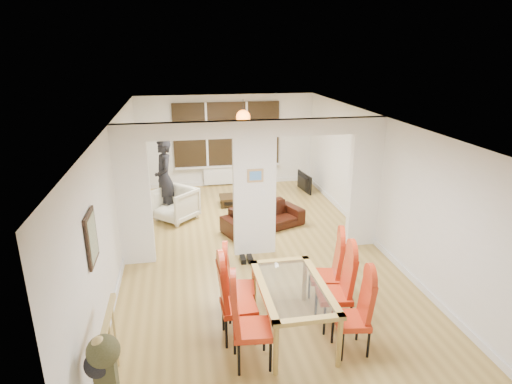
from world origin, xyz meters
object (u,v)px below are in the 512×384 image
object	(u,v)px
dining_chair_lb	(239,301)
bottle	(244,189)
dining_chair_ra	(352,315)
dining_table	(292,309)
dining_chair_lc	(240,284)
armchair	(175,204)
dining_chair_rc	(325,272)
coffee_table	(241,200)
television	(301,182)
dining_chair_la	(252,323)
dining_chair_rb	(334,290)
person	(164,178)
sofa	(263,217)
bowl	(241,193)

from	to	relation	value
dining_chair_lb	bottle	world-z (taller)	dining_chair_lb
dining_chair_ra	dining_table	bearing A→B (deg)	152.14
dining_chair_lb	dining_chair_ra	world-z (taller)	dining_chair_lb
dining_chair_lc	armchair	world-z (taller)	dining_chair_lc
dining_chair_rc	coffee_table	bearing A→B (deg)	110.97
television	bottle	xyz separation A→B (m)	(-1.73, -0.67, 0.13)
dining_table	dining_chair_ra	xyz separation A→B (m)	(0.66, -0.49, 0.16)
dining_table	armchair	size ratio (longest dim) A/B	1.92
dining_chair_rc	coffee_table	distance (m)	4.75
dining_chair_la	dining_chair_lc	distance (m)	1.04
dining_chair_rb	person	world-z (taller)	person
dining_chair_rb	dining_chair_rc	xyz separation A→B (m)	(0.05, 0.53, -0.01)
dining_chair_ra	bottle	xyz separation A→B (m)	(-0.50, 5.89, -0.16)
dining_chair_lb	coffee_table	bearing A→B (deg)	79.34
sofa	dining_chair_lb	bearing A→B (deg)	-128.70
sofa	dining_chair_rb	bearing A→B (deg)	-107.58
dining_chair_lb	bottle	bearing A→B (deg)	78.52
dining_chair_ra	dining_chair_rc	bearing A→B (deg)	97.93
dining_chair_la	television	bearing A→B (deg)	74.33
dining_table	television	size ratio (longest dim) A/B	1.84
dining_chair_lc	bowl	size ratio (longest dim) A/B	5.09
television	coffee_table	distance (m)	1.99
dining_chair_lc	person	xyz separation A→B (m)	(-1.15, 4.33, 0.39)
dining_chair_la	dining_chair_rc	world-z (taller)	dining_chair_la
person	television	bearing A→B (deg)	95.40
sofa	armchair	distance (m)	2.09
sofa	armchair	xyz separation A→B (m)	(-1.90, 0.86, 0.12)
dining_chair_rb	bottle	distance (m)	5.35
dining_chair_lc	coffee_table	xyz separation A→B (m)	(0.72, 4.75, -0.41)
coffee_table	bowl	size ratio (longest dim) A/B	5.11
television	dining_chair_lc	bearing A→B (deg)	147.79
dining_chair_lb	coffee_table	distance (m)	5.34
coffee_table	armchair	bearing A→B (deg)	-155.72
dining_chair_lb	television	distance (m)	6.59
dining_table	person	xyz separation A→B (m)	(-1.80, 4.87, 0.55)
dining_chair_rc	bowl	bearing A→B (deg)	110.57
sofa	dining_chair_lc	bearing A→B (deg)	-129.68
dining_table	sofa	size ratio (longest dim) A/B	0.89
dining_chair_la	dining_chair_rc	xyz separation A→B (m)	(1.33, 1.09, -0.02)
dining_chair_rc	coffee_table	xyz separation A→B (m)	(-0.62, 4.69, -0.44)
dining_chair_lc	sofa	size ratio (longest dim) A/B	0.59
dining_table	television	distance (m)	6.35
dining_chair_lc	armchair	distance (m)	4.11
dining_chair_rb	bottle	world-z (taller)	dining_chair_rb
dining_chair_lb	person	distance (m)	4.97
dining_chair_ra	armchair	world-z (taller)	dining_chair_ra
dining_table	dining_chair_ra	size ratio (longest dim) A/B	1.49
person	sofa	bearing A→B (deg)	48.27
dining_table	bottle	bearing A→B (deg)	88.32
dining_chair_rc	bottle	world-z (taller)	dining_chair_rc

